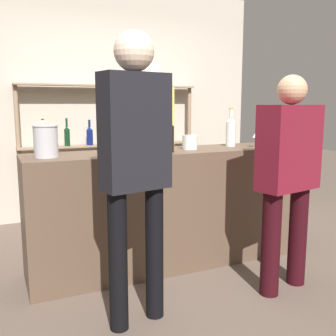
{
  "coord_description": "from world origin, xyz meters",
  "views": [
    {
      "loc": [
        -1.35,
        -2.98,
        1.38
      ],
      "look_at": [
        0.0,
        0.0,
        0.85
      ],
      "focal_mm": 42.0,
      "sensor_mm": 36.0,
      "label": 1
    }
  ],
  "objects_px": {
    "counter_bottle_2": "(141,133)",
    "customer_right": "(288,170)",
    "counter_bottle_4": "(170,136)",
    "counter_bottle_0": "(157,137)",
    "ice_bucket": "(46,141)",
    "wine_glass": "(257,134)",
    "cork_jar": "(190,142)",
    "customer_left": "(135,155)",
    "server_behind_counter": "(152,136)",
    "counter_bottle_1": "(163,134)",
    "counter_bottle_3": "(231,131)"
  },
  "relations": [
    {
      "from": "counter_bottle_4",
      "to": "wine_glass",
      "type": "relative_size",
      "value": 2.05
    },
    {
      "from": "counter_bottle_0",
      "to": "server_behind_counter",
      "type": "xyz_separation_m",
      "value": [
        0.3,
        0.85,
        -0.07
      ]
    },
    {
      "from": "wine_glass",
      "to": "cork_jar",
      "type": "relative_size",
      "value": 1.27
    },
    {
      "from": "counter_bottle_1",
      "to": "server_behind_counter",
      "type": "xyz_separation_m",
      "value": [
        0.15,
        0.62,
        -0.07
      ]
    },
    {
      "from": "customer_left",
      "to": "counter_bottle_4",
      "type": "bearing_deg",
      "value": -49.45
    },
    {
      "from": "counter_bottle_1",
      "to": "customer_left",
      "type": "xyz_separation_m",
      "value": [
        -0.54,
        -0.84,
        -0.05
      ]
    },
    {
      "from": "wine_glass",
      "to": "server_behind_counter",
      "type": "relative_size",
      "value": 0.09
    },
    {
      "from": "counter_bottle_3",
      "to": "cork_jar",
      "type": "xyz_separation_m",
      "value": [
        -0.46,
        -0.07,
        -0.08
      ]
    },
    {
      "from": "counter_bottle_4",
      "to": "customer_right",
      "type": "distance_m",
      "value": 0.96
    },
    {
      "from": "customer_left",
      "to": "server_behind_counter",
      "type": "xyz_separation_m",
      "value": [
        0.7,
        1.46,
        -0.02
      ]
    },
    {
      "from": "counter_bottle_3",
      "to": "wine_glass",
      "type": "relative_size",
      "value": 2.16
    },
    {
      "from": "counter_bottle_1",
      "to": "wine_glass",
      "type": "relative_size",
      "value": 2.14
    },
    {
      "from": "counter_bottle_0",
      "to": "customer_right",
      "type": "distance_m",
      "value": 1.01
    },
    {
      "from": "counter_bottle_3",
      "to": "counter_bottle_4",
      "type": "relative_size",
      "value": 1.05
    },
    {
      "from": "ice_bucket",
      "to": "wine_glass",
      "type": "bearing_deg",
      "value": -2.82
    },
    {
      "from": "customer_left",
      "to": "wine_glass",
      "type": "bearing_deg",
      "value": -75.67
    },
    {
      "from": "ice_bucket",
      "to": "customer_right",
      "type": "distance_m",
      "value": 1.77
    },
    {
      "from": "counter_bottle_4",
      "to": "customer_right",
      "type": "bearing_deg",
      "value": -47.41
    },
    {
      "from": "counter_bottle_1",
      "to": "counter_bottle_2",
      "type": "distance_m",
      "value": 0.19
    },
    {
      "from": "counter_bottle_0",
      "to": "ice_bucket",
      "type": "height_order",
      "value": "counter_bottle_0"
    },
    {
      "from": "counter_bottle_2",
      "to": "counter_bottle_1",
      "type": "bearing_deg",
      "value": -35.81
    },
    {
      "from": "counter_bottle_1",
      "to": "customer_right",
      "type": "relative_size",
      "value": 0.22
    },
    {
      "from": "counter_bottle_4",
      "to": "ice_bucket",
      "type": "xyz_separation_m",
      "value": [
        -0.95,
        0.08,
        -0.01
      ]
    },
    {
      "from": "customer_right",
      "to": "wine_glass",
      "type": "bearing_deg",
      "value": -30.06
    },
    {
      "from": "counter_bottle_3",
      "to": "server_behind_counter",
      "type": "distance_m",
      "value": 0.82
    },
    {
      "from": "cork_jar",
      "to": "counter_bottle_4",
      "type": "bearing_deg",
      "value": -156.55
    },
    {
      "from": "counter_bottle_2",
      "to": "server_behind_counter",
      "type": "bearing_deg",
      "value": 59.42
    },
    {
      "from": "counter_bottle_3",
      "to": "ice_bucket",
      "type": "xyz_separation_m",
      "value": [
        -1.65,
        -0.09,
        -0.02
      ]
    },
    {
      "from": "counter_bottle_0",
      "to": "server_behind_counter",
      "type": "distance_m",
      "value": 0.9
    },
    {
      "from": "wine_glass",
      "to": "counter_bottle_1",
      "type": "bearing_deg",
      "value": 167.96
    },
    {
      "from": "customer_right",
      "to": "server_behind_counter",
      "type": "xyz_separation_m",
      "value": [
        -0.46,
        1.48,
        0.15
      ]
    },
    {
      "from": "counter_bottle_1",
      "to": "server_behind_counter",
      "type": "height_order",
      "value": "server_behind_counter"
    },
    {
      "from": "wine_glass",
      "to": "customer_right",
      "type": "bearing_deg",
      "value": -108.56
    },
    {
      "from": "wine_glass",
      "to": "server_behind_counter",
      "type": "bearing_deg",
      "value": 130.6
    },
    {
      "from": "counter_bottle_0",
      "to": "counter_bottle_4",
      "type": "height_order",
      "value": "counter_bottle_0"
    },
    {
      "from": "counter_bottle_1",
      "to": "cork_jar",
      "type": "xyz_separation_m",
      "value": [
        0.23,
        -0.06,
        -0.07
      ]
    },
    {
      "from": "counter_bottle_3",
      "to": "server_behind_counter",
      "type": "bearing_deg",
      "value": 130.38
    },
    {
      "from": "ice_bucket",
      "to": "server_behind_counter",
      "type": "height_order",
      "value": "server_behind_counter"
    },
    {
      "from": "customer_left",
      "to": "server_behind_counter",
      "type": "distance_m",
      "value": 1.62
    },
    {
      "from": "counter_bottle_0",
      "to": "counter_bottle_1",
      "type": "xyz_separation_m",
      "value": [
        0.14,
        0.22,
        0.0
      ]
    },
    {
      "from": "cork_jar",
      "to": "counter_bottle_1",
      "type": "bearing_deg",
      "value": 164.26
    },
    {
      "from": "counter_bottle_3",
      "to": "counter_bottle_4",
      "type": "distance_m",
      "value": 0.72
    },
    {
      "from": "customer_right",
      "to": "customer_left",
      "type": "bearing_deg",
      "value": 77.79
    },
    {
      "from": "counter_bottle_0",
      "to": "counter_bottle_3",
      "type": "height_order",
      "value": "counter_bottle_3"
    },
    {
      "from": "counter_bottle_2",
      "to": "customer_right",
      "type": "xyz_separation_m",
      "value": [
        0.77,
        -0.96,
        -0.23
      ]
    },
    {
      "from": "counter_bottle_1",
      "to": "customer_left",
      "type": "height_order",
      "value": "customer_left"
    },
    {
      "from": "counter_bottle_3",
      "to": "ice_bucket",
      "type": "distance_m",
      "value": 1.65
    },
    {
      "from": "server_behind_counter",
      "to": "customer_left",
      "type": "bearing_deg",
      "value": -44.48
    },
    {
      "from": "counter_bottle_1",
      "to": "counter_bottle_4",
      "type": "height_order",
      "value": "counter_bottle_1"
    },
    {
      "from": "wine_glass",
      "to": "customer_right",
      "type": "relative_size",
      "value": 0.1
    }
  ]
}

